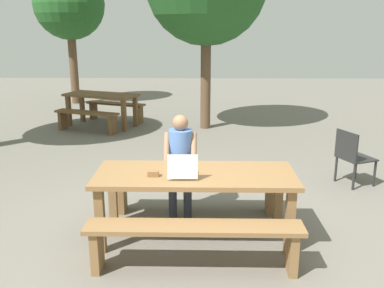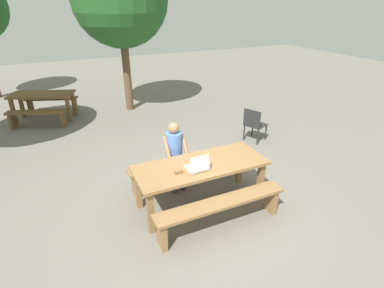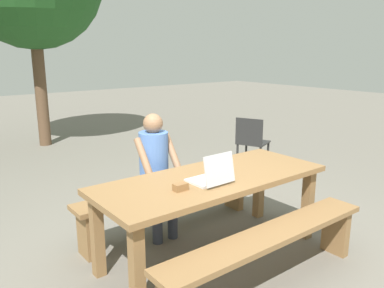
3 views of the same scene
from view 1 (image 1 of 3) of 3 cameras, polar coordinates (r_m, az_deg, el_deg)
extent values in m
plane|color=slate|center=(4.82, 0.40, -12.41)|extent=(30.00, 30.00, 0.00)
cube|color=olive|center=(4.53, 0.42, -4.21)|extent=(2.13, 0.85, 0.05)
cube|color=olive|center=(4.49, -12.23, -9.96)|extent=(0.09, 0.09, 0.71)
cube|color=olive|center=(4.47, 13.01, -10.15)|extent=(0.09, 0.09, 0.71)
cube|color=olive|center=(5.07, -10.59, -6.85)|extent=(0.09, 0.09, 0.71)
cube|color=olive|center=(5.05, 11.55, -7.00)|extent=(0.09, 0.09, 0.71)
cube|color=olive|center=(4.02, 0.28, -11.14)|extent=(2.05, 0.30, 0.05)
cube|color=olive|center=(4.24, -12.65, -13.66)|extent=(0.08, 0.24, 0.43)
cube|color=olive|center=(4.22, 13.29, -13.87)|extent=(0.08, 0.24, 0.43)
cube|color=olive|center=(5.25, 0.51, -4.56)|extent=(2.05, 0.30, 0.05)
cube|color=olive|center=(5.43, -9.36, -6.80)|extent=(0.08, 0.24, 0.43)
cube|color=olive|center=(5.41, 10.40, -6.93)|extent=(0.08, 0.24, 0.43)
cube|color=silver|center=(4.45, -1.23, -4.09)|extent=(0.31, 0.26, 0.02)
cube|color=silver|center=(4.27, -1.27, -3.08)|extent=(0.31, 0.07, 0.25)
cube|color=black|center=(4.27, -1.27, -3.03)|extent=(0.28, 0.05, 0.23)
cube|color=olive|center=(4.43, -5.22, -3.98)|extent=(0.11, 0.07, 0.06)
cylinder|color=#333847|center=(5.17, -2.60, -7.47)|extent=(0.10, 0.10, 0.48)
cylinder|color=#333847|center=(5.17, -0.59, -7.50)|extent=(0.10, 0.10, 0.48)
cube|color=#333847|center=(5.15, -1.57, -4.23)|extent=(0.28, 0.28, 0.12)
cylinder|color=#517AC6|center=(5.15, -1.55, -0.82)|extent=(0.28, 0.28, 0.51)
cylinder|color=#936B4C|center=(5.06, -3.45, -0.91)|extent=(0.07, 0.32, 0.41)
cylinder|color=#936B4C|center=(5.04, 0.24, -0.94)|extent=(0.07, 0.32, 0.41)
sphere|color=#936B4C|center=(5.06, -1.58, 2.87)|extent=(0.19, 0.19, 0.19)
cube|color=#262626|center=(6.67, 21.21, -1.77)|extent=(0.58, 0.58, 0.02)
cube|color=#262626|center=(6.47, 20.02, -0.18)|extent=(0.19, 0.41, 0.41)
cylinder|color=#262626|center=(6.73, 23.32, -3.67)|extent=(0.04, 0.04, 0.39)
cylinder|color=#262626|center=(6.98, 21.15, -2.76)|extent=(0.04, 0.04, 0.39)
cylinder|color=#262626|center=(6.47, 20.92, -4.16)|extent=(0.04, 0.04, 0.39)
cylinder|color=#262626|center=(6.74, 18.76, -3.19)|extent=(0.04, 0.04, 0.39)
cube|color=brown|center=(10.06, -12.11, 6.46)|extent=(1.82, 1.26, 0.05)
cube|color=brown|center=(10.34, -16.22, 4.29)|extent=(0.12, 0.12, 0.71)
cube|color=brown|center=(9.52, -9.13, 3.78)|extent=(0.12, 0.12, 0.71)
cube|color=brown|center=(10.75, -14.53, 4.82)|extent=(0.12, 0.12, 0.71)
cube|color=brown|center=(9.96, -7.61, 4.37)|extent=(0.12, 0.12, 0.71)
cube|color=brown|center=(9.62, -13.99, 4.11)|extent=(1.52, 0.81, 0.05)
cube|color=brown|center=(10.05, -16.95, 3.05)|extent=(0.16, 0.25, 0.41)
cube|color=brown|center=(9.31, -10.60, 2.50)|extent=(0.16, 0.25, 0.41)
cube|color=brown|center=(10.61, -10.23, 5.36)|extent=(1.52, 0.81, 0.05)
cube|color=brown|center=(11.00, -13.08, 4.36)|extent=(0.16, 0.25, 0.41)
cube|color=brown|center=(10.33, -7.06, 3.93)|extent=(0.16, 0.25, 0.41)
cylinder|color=brown|center=(9.61, 1.85, 9.07)|extent=(0.23, 0.23, 2.36)
cylinder|color=brown|center=(13.36, -15.63, 10.14)|extent=(0.24, 0.24, 2.27)
sphere|color=#235623|center=(13.33, -16.19, 17.63)|extent=(2.03, 2.03, 2.03)
camera|label=2|loc=(2.19, -79.75, 26.52)|focal=28.07mm
camera|label=3|loc=(2.87, -48.38, 1.71)|focal=36.23mm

